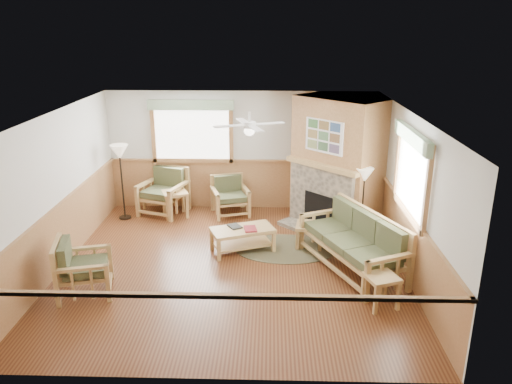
{
  "coord_description": "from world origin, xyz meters",
  "views": [
    {
      "loc": [
        0.66,
        -7.99,
        4.1
      ],
      "look_at": [
        0.4,
        0.7,
        1.15
      ],
      "focal_mm": 35.0,
      "sensor_mm": 36.0,
      "label": 1
    }
  ],
  "objects_px": {
    "armchair_back_left": "(163,192)",
    "coffee_table": "(243,240)",
    "floor_lamp_left": "(122,182)",
    "footstool": "(309,235)",
    "armchair_back_right": "(230,196)",
    "end_table_sofa": "(381,291)",
    "armchair_left": "(84,267)",
    "floor_lamp_right": "(363,205)",
    "sofa": "(351,242)",
    "end_table_chairs": "(175,204)"
  },
  "relations": [
    {
      "from": "armchair_back_right",
      "to": "footstool",
      "type": "relative_size",
      "value": 1.66
    },
    {
      "from": "armchair_left",
      "to": "end_table_sofa",
      "type": "height_order",
      "value": "armchair_left"
    },
    {
      "from": "end_table_sofa",
      "to": "armchair_left",
      "type": "bearing_deg",
      "value": 176.67
    },
    {
      "from": "floor_lamp_left",
      "to": "armchair_left",
      "type": "bearing_deg",
      "value": -84.98
    },
    {
      "from": "armchair_back_right",
      "to": "coffee_table",
      "type": "xyz_separation_m",
      "value": [
        0.38,
        -1.92,
        -0.2
      ]
    },
    {
      "from": "floor_lamp_right",
      "to": "end_table_chairs",
      "type": "bearing_deg",
      "value": 163.44
    },
    {
      "from": "armchair_back_left",
      "to": "end_table_chairs",
      "type": "distance_m",
      "value": 0.43
    },
    {
      "from": "coffee_table",
      "to": "end_table_sofa",
      "type": "xyz_separation_m",
      "value": [
        2.2,
        -1.88,
        0.03
      ]
    },
    {
      "from": "footstool",
      "to": "armchair_back_left",
      "type": "bearing_deg",
      "value": 152.18
    },
    {
      "from": "end_table_chairs",
      "to": "floor_lamp_right",
      "type": "bearing_deg",
      "value": -16.56
    },
    {
      "from": "end_table_chairs",
      "to": "sofa",
      "type": "bearing_deg",
      "value": -34.26
    },
    {
      "from": "floor_lamp_left",
      "to": "footstool",
      "type": "bearing_deg",
      "value": -18.56
    },
    {
      "from": "coffee_table",
      "to": "footstool",
      "type": "bearing_deg",
      "value": -9.45
    },
    {
      "from": "armchair_left",
      "to": "floor_lamp_left",
      "type": "distance_m",
      "value": 3.25
    },
    {
      "from": "armchair_back_right",
      "to": "armchair_left",
      "type": "xyz_separation_m",
      "value": [
        -2.04,
        -3.53,
        0.03
      ]
    },
    {
      "from": "coffee_table",
      "to": "floor_lamp_right",
      "type": "bearing_deg",
      "value": -7.32
    },
    {
      "from": "sofa",
      "to": "end_table_chairs",
      "type": "xyz_separation_m",
      "value": [
        -3.52,
        2.4,
        -0.21
      ]
    },
    {
      "from": "armchair_back_left",
      "to": "floor_lamp_left",
      "type": "xyz_separation_m",
      "value": [
        -0.8,
        -0.34,
        0.33
      ]
    },
    {
      "from": "armchair_back_right",
      "to": "end_table_chairs",
      "type": "height_order",
      "value": "armchair_back_right"
    },
    {
      "from": "armchair_back_right",
      "to": "floor_lamp_right",
      "type": "relative_size",
      "value": 0.57
    },
    {
      "from": "end_table_chairs",
      "to": "floor_lamp_left",
      "type": "relative_size",
      "value": 0.35
    },
    {
      "from": "sofa",
      "to": "armchair_back_left",
      "type": "height_order",
      "value": "armchair_back_left"
    },
    {
      "from": "armchair_back_right",
      "to": "end_table_sofa",
      "type": "xyz_separation_m",
      "value": [
        2.58,
        -3.8,
        -0.17
      ]
    },
    {
      "from": "armchair_left",
      "to": "coffee_table",
      "type": "distance_m",
      "value": 2.91
    },
    {
      "from": "coffee_table",
      "to": "floor_lamp_right",
      "type": "relative_size",
      "value": 0.77
    },
    {
      "from": "footstool",
      "to": "floor_lamp_right",
      "type": "bearing_deg",
      "value": 16.77
    },
    {
      "from": "coffee_table",
      "to": "end_table_chairs",
      "type": "bearing_deg",
      "value": 110.81
    },
    {
      "from": "sofa",
      "to": "end_table_sofa",
      "type": "relative_size",
      "value": 4.28
    },
    {
      "from": "sofa",
      "to": "end_table_sofa",
      "type": "bearing_deg",
      "value": -12.41
    },
    {
      "from": "end_table_chairs",
      "to": "floor_lamp_left",
      "type": "height_order",
      "value": "floor_lamp_left"
    },
    {
      "from": "armchair_back_right",
      "to": "coffee_table",
      "type": "bearing_deg",
      "value": -96.23
    },
    {
      "from": "sofa",
      "to": "floor_lamp_right",
      "type": "relative_size",
      "value": 1.47
    },
    {
      "from": "footstool",
      "to": "floor_lamp_left",
      "type": "relative_size",
      "value": 0.31
    },
    {
      "from": "footstool",
      "to": "floor_lamp_right",
      "type": "height_order",
      "value": "floor_lamp_right"
    },
    {
      "from": "armchair_back_left",
      "to": "coffee_table",
      "type": "distance_m",
      "value": 2.73
    },
    {
      "from": "armchair_back_left",
      "to": "floor_lamp_right",
      "type": "bearing_deg",
      "value": 1.31
    },
    {
      "from": "sofa",
      "to": "floor_lamp_right",
      "type": "xyz_separation_m",
      "value": [
        0.39,
        1.24,
        0.24
      ]
    },
    {
      "from": "sofa",
      "to": "footstool",
      "type": "relative_size",
      "value": 4.26
    },
    {
      "from": "armchair_left",
      "to": "floor_lamp_right",
      "type": "distance_m",
      "value": 5.22
    },
    {
      "from": "floor_lamp_left",
      "to": "floor_lamp_right",
      "type": "bearing_deg",
      "value": -11.53
    },
    {
      "from": "coffee_table",
      "to": "floor_lamp_right",
      "type": "height_order",
      "value": "floor_lamp_right"
    },
    {
      "from": "sofa",
      "to": "coffee_table",
      "type": "relative_size",
      "value": 1.91
    },
    {
      "from": "end_table_chairs",
      "to": "floor_lamp_left",
      "type": "bearing_deg",
      "value": -172.83
    },
    {
      "from": "armchair_back_left",
      "to": "armchair_left",
      "type": "relative_size",
      "value": 1.12
    },
    {
      "from": "floor_lamp_right",
      "to": "coffee_table",
      "type": "bearing_deg",
      "value": -165.8
    },
    {
      "from": "coffee_table",
      "to": "end_table_chairs",
      "type": "relative_size",
      "value": 1.99
    },
    {
      "from": "end_table_sofa",
      "to": "floor_lamp_right",
      "type": "distance_m",
      "value": 2.51
    },
    {
      "from": "sofa",
      "to": "end_table_chairs",
      "type": "bearing_deg",
      "value": -149.06
    },
    {
      "from": "armchair_back_right",
      "to": "end_table_sofa",
      "type": "distance_m",
      "value": 4.59
    },
    {
      "from": "floor_lamp_left",
      "to": "armchair_back_left",
      "type": "bearing_deg",
      "value": 22.99
    }
  ]
}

